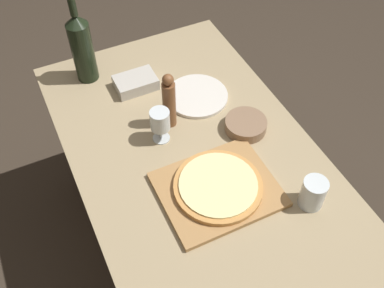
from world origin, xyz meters
name	(u,v)px	position (x,y,z in m)	size (l,w,h in m)	color
ground_plane	(196,257)	(0.00, 0.00, 0.00)	(12.00, 12.00, 0.00)	#382D23
dining_table	(198,176)	(0.00, 0.00, 0.66)	(0.83, 1.45, 0.76)	#9E8966
cutting_board	(217,190)	(0.00, -0.15, 0.77)	(0.38, 0.31, 0.02)	#A87A47
pizza	(217,186)	(0.00, -0.15, 0.79)	(0.29, 0.29, 0.02)	#C68947
wine_bottle	(82,47)	(-0.22, 0.58, 0.91)	(0.09, 0.09, 0.37)	black
pepper_mill	(169,101)	(-0.02, 0.20, 0.87)	(0.05, 0.05, 0.23)	brown
wine_glass	(160,121)	(-0.08, 0.14, 0.85)	(0.07, 0.07, 0.14)	silver
small_bowl	(246,125)	(0.22, 0.05, 0.78)	(0.15, 0.15, 0.04)	#84664C
drinking_tumbler	(313,193)	(0.25, -0.32, 0.81)	(0.08, 0.08, 0.11)	silver
dinner_plate	(197,96)	(0.13, 0.28, 0.76)	(0.24, 0.24, 0.01)	silver
food_container	(136,83)	(-0.06, 0.44, 0.78)	(0.16, 0.11, 0.05)	#BCB7AD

